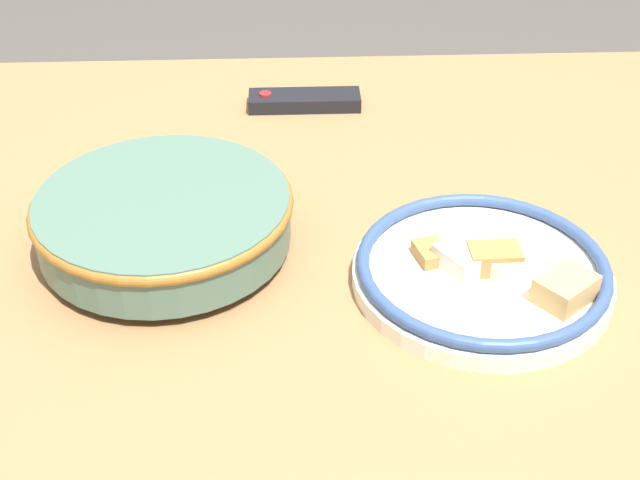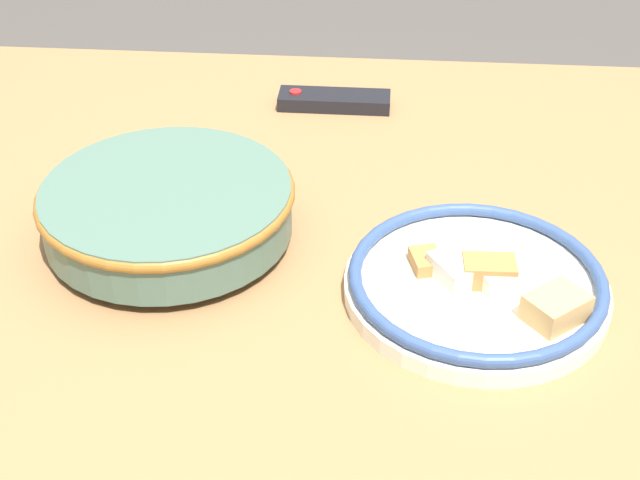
% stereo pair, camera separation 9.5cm
% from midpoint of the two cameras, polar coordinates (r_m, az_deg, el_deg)
% --- Properties ---
extents(dining_table, '(1.41, 0.94, 0.78)m').
position_cam_midpoint_polar(dining_table, '(1.08, 0.80, -2.70)').
color(dining_table, olive).
rests_on(dining_table, ground_plane).
extents(noodle_bowl, '(0.28, 0.28, 0.07)m').
position_cam_midpoint_polar(noodle_bowl, '(0.99, -12.66, 1.27)').
color(noodle_bowl, '#4C6B5B').
rests_on(noodle_bowl, dining_table).
extents(food_plate, '(0.27, 0.27, 0.05)m').
position_cam_midpoint_polar(food_plate, '(0.94, 7.63, -2.13)').
color(food_plate, silver).
rests_on(food_plate, dining_table).
extents(tv_remote, '(0.16, 0.05, 0.02)m').
position_cam_midpoint_polar(tv_remote, '(1.29, -3.14, 8.85)').
color(tv_remote, black).
rests_on(tv_remote, dining_table).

